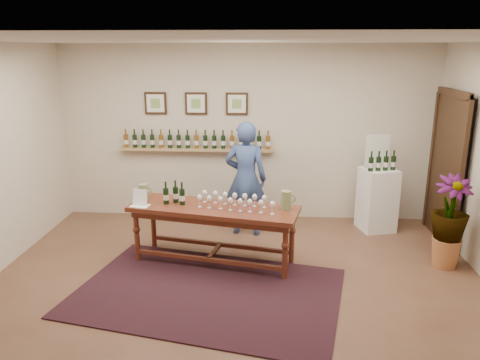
# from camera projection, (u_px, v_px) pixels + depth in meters

# --- Properties ---
(ground) EXTENTS (6.00, 6.00, 0.00)m
(ground) POSITION_uv_depth(u_px,v_px,m) (236.00, 288.00, 5.49)
(ground) COLOR brown
(ground) RESTS_ON ground
(room_shell) EXTENTS (6.00, 6.00, 6.00)m
(room_shell) POSITION_uv_depth(u_px,v_px,m) (388.00, 162.00, 6.85)
(room_shell) COLOR beige
(room_shell) RESTS_ON ground
(rug) EXTENTS (3.33, 2.57, 0.02)m
(rug) POSITION_uv_depth(u_px,v_px,m) (208.00, 292.00, 5.39)
(rug) COLOR #45150C
(rug) RESTS_ON ground
(tasting_table) EXTENTS (2.26, 1.12, 0.77)m
(tasting_table) POSITION_uv_depth(u_px,v_px,m) (214.00, 215.00, 6.01)
(tasting_table) COLOR #4B2712
(tasting_table) RESTS_ON ground
(table_glasses) EXTENTS (1.28, 0.55, 0.17)m
(table_glasses) POSITION_uv_depth(u_px,v_px,m) (232.00, 201.00, 5.93)
(table_glasses) COLOR silver
(table_glasses) RESTS_ON tasting_table
(table_bottles) EXTENTS (0.26, 0.17, 0.27)m
(table_bottles) POSITION_uv_depth(u_px,v_px,m) (175.00, 193.00, 6.07)
(table_bottles) COLOR black
(table_bottles) RESTS_ON tasting_table
(pitcher_left) EXTENTS (0.17, 0.17, 0.22)m
(pitcher_left) POSITION_uv_depth(u_px,v_px,m) (144.00, 192.00, 6.22)
(pitcher_left) COLOR #6F7E4E
(pitcher_left) RESTS_ON tasting_table
(pitcher_right) EXTENTS (0.17, 0.17, 0.24)m
(pitcher_right) POSITION_uv_depth(u_px,v_px,m) (286.00, 200.00, 5.85)
(pitcher_right) COLOR #6F7E4E
(pitcher_right) RESTS_ON tasting_table
(menu_card) EXTENTS (0.26, 0.22, 0.21)m
(menu_card) POSITION_uv_depth(u_px,v_px,m) (140.00, 198.00, 6.00)
(menu_card) COLOR white
(menu_card) RESTS_ON tasting_table
(display_pedestal) EXTENTS (0.59, 0.59, 0.97)m
(display_pedestal) POSITION_uv_depth(u_px,v_px,m) (377.00, 200.00, 7.18)
(display_pedestal) COLOR white
(display_pedestal) RESTS_ON ground
(pedestal_bottles) EXTENTS (0.28, 0.14, 0.27)m
(pedestal_bottles) POSITION_uv_depth(u_px,v_px,m) (382.00, 162.00, 6.93)
(pedestal_bottles) COLOR black
(pedestal_bottles) RESTS_ON display_pedestal
(info_sign) EXTENTS (0.38, 0.12, 0.54)m
(info_sign) POSITION_uv_depth(u_px,v_px,m) (378.00, 150.00, 7.07)
(info_sign) COLOR white
(info_sign) RESTS_ON display_pedestal
(potted_plant) EXTENTS (0.58, 0.58, 1.04)m
(potted_plant) POSITION_uv_depth(u_px,v_px,m) (449.00, 222.00, 5.89)
(potted_plant) COLOR #A86438
(potted_plant) RESTS_ON ground
(person) EXTENTS (0.67, 0.49, 1.72)m
(person) POSITION_uv_depth(u_px,v_px,m) (246.00, 179.00, 6.92)
(person) COLOR #34497C
(person) RESTS_ON ground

